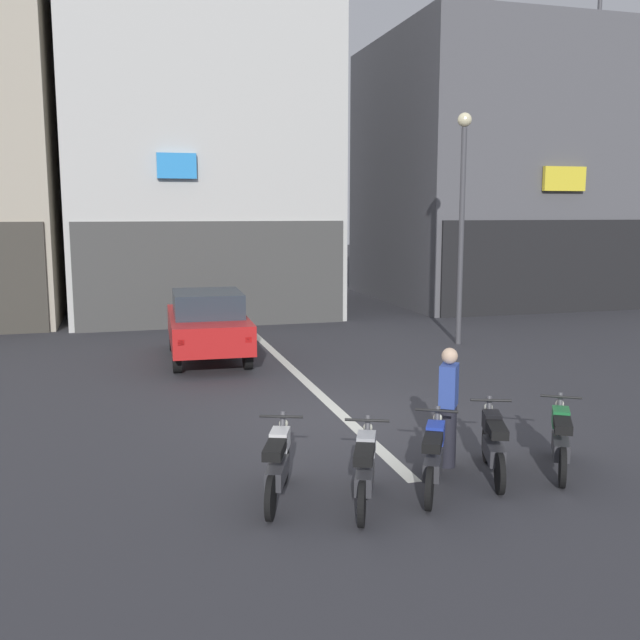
# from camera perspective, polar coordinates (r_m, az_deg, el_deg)

# --- Properties ---
(ground_plane) EXTENTS (120.00, 120.00, 0.00)m
(ground_plane) POSITION_cam_1_polar(r_m,az_deg,el_deg) (12.25, 2.07, -7.88)
(ground_plane) COLOR #333338
(lane_centre_line) EXTENTS (0.20, 18.00, 0.01)m
(lane_centre_line) POSITION_cam_1_polar(r_m,az_deg,el_deg) (17.90, -3.74, -2.56)
(lane_centre_line) COLOR silver
(lane_centre_line) RESTS_ON ground
(building_mid_block) EXTENTS (8.46, 9.04, 16.05)m
(building_mid_block) POSITION_cam_1_polar(r_m,az_deg,el_deg) (26.43, -10.08, 18.43)
(building_mid_block) COLOR silver
(building_mid_block) RESTS_ON ground
(building_far_right) EXTENTS (10.87, 9.30, 10.08)m
(building_far_right) POSITION_cam_1_polar(r_m,az_deg,el_deg) (30.11, 15.28, 11.34)
(building_far_right) COLOR #56565B
(building_far_right) RESTS_ON ground
(car_red_crossing_near) EXTENTS (1.92, 4.16, 1.64)m
(car_red_crossing_near) POSITION_cam_1_polar(r_m,az_deg,el_deg) (17.02, -9.00, -0.22)
(car_red_crossing_near) COLOR black
(car_red_crossing_near) RESTS_ON ground
(street_lamp) EXTENTS (0.36, 0.36, 5.97)m
(street_lamp) POSITION_cam_1_polar(r_m,az_deg,el_deg) (18.97, 11.33, 9.15)
(street_lamp) COLOR #47474C
(street_lamp) RESTS_ON ground
(motorcycle_white_row_leftmost) EXTENTS (0.71, 1.59, 0.98)m
(motorcycle_white_row_leftmost) POSITION_cam_1_polar(r_m,az_deg,el_deg) (8.85, -3.40, -11.42)
(motorcycle_white_row_leftmost) COLOR black
(motorcycle_white_row_leftmost) RESTS_ON ground
(motorcycle_silver_row_left_mid) EXTENTS (0.74, 1.57, 0.98)m
(motorcycle_silver_row_left_mid) POSITION_cam_1_polar(r_m,az_deg,el_deg) (8.70, 3.64, -11.78)
(motorcycle_silver_row_left_mid) COLOR black
(motorcycle_silver_row_left_mid) RESTS_ON ground
(motorcycle_blue_row_centre) EXTENTS (0.87, 1.49, 0.98)m
(motorcycle_blue_row_centre) POSITION_cam_1_polar(r_m,az_deg,el_deg) (9.20, 9.11, -10.71)
(motorcycle_blue_row_centre) COLOR black
(motorcycle_blue_row_centre) RESTS_ON ground
(motorcycle_black_row_right_mid) EXTENTS (0.71, 1.59, 0.98)m
(motorcycle_black_row_right_mid) POSITION_cam_1_polar(r_m,az_deg,el_deg) (9.83, 13.72, -9.57)
(motorcycle_black_row_right_mid) COLOR black
(motorcycle_black_row_right_mid) RESTS_ON ground
(motorcycle_green_row_rightmost) EXTENTS (0.91, 1.47, 0.98)m
(motorcycle_green_row_rightmost) POSITION_cam_1_polar(r_m,az_deg,el_deg) (10.28, 18.73, -8.99)
(motorcycle_green_row_rightmost) COLOR black
(motorcycle_green_row_rightmost) RESTS_ON ground
(person_by_motorcycles) EXTENTS (0.39, 0.42, 1.67)m
(person_by_motorcycles) POSITION_cam_1_polar(r_m,az_deg,el_deg) (9.97, 10.24, -6.82)
(person_by_motorcycles) COLOR #23232D
(person_by_motorcycles) RESTS_ON ground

